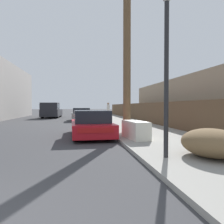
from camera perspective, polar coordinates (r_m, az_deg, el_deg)
name	(u,v)px	position (r m, az deg, el deg)	size (l,w,h in m)	color
sidewalk_curb	(110,118)	(25.83, -0.40, -1.57)	(4.20, 63.00, 0.12)	gray
discarded_fridge	(135,130)	(9.13, 6.15, -4.62)	(0.82, 1.86, 0.75)	silver
parked_sports_car_red	(91,124)	(10.56, -5.51, -3.25)	(1.97, 4.64, 1.26)	red
car_parked_mid	(81,115)	(22.03, -8.11, -0.71)	(1.99, 4.24, 1.28)	gray
pickup_truck	(51,110)	(28.32, -15.58, 0.43)	(2.22, 5.70, 1.88)	#232328
utility_pole	(127,47)	(11.86, 3.93, 16.55)	(1.80, 0.39, 8.69)	brown
street_lamp	(166,61)	(5.96, 14.04, 12.84)	(0.26, 0.26, 4.28)	#232326
brush_pile	(212,143)	(6.36, 24.59, -7.31)	(1.48, 1.85, 0.75)	brown
wooden_fence	(141,112)	(20.32, 7.50, 0.03)	(0.08, 34.47, 1.62)	brown
building_right_house	(199,103)	(19.71, 21.69, 2.31)	(6.00, 15.45, 3.52)	gray
pedestrian	(108,109)	(27.26, -1.01, 0.67)	(0.34, 0.34, 1.79)	#282D42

